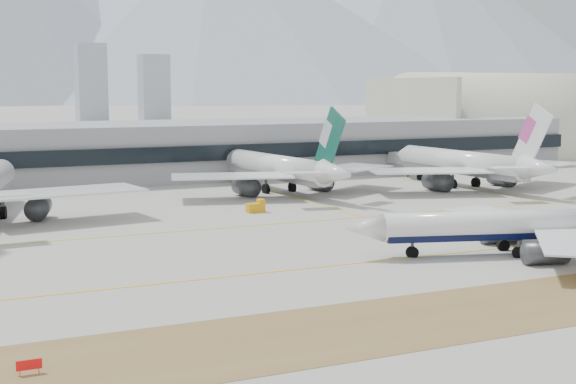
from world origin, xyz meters
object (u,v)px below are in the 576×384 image
terminal (106,152)px  hangar (509,153)px  widebody_cathay (281,169)px  widebody_china_air (468,165)px  taxiing_airliner (517,226)px

terminal → hangar: hangar is taller
widebody_cathay → widebody_china_air: 47.08m
widebody_china_air → hangar: bearing=-48.6°
widebody_china_air → terminal: size_ratio=0.22×
widebody_cathay → widebody_china_air: (45.88, -10.59, 0.16)m
taxiing_airliner → terminal: taxiing_airliner is taller
widebody_cathay → taxiing_airliner: bearing=176.7°
widebody_china_air → terminal: 95.87m
widebody_china_air → terminal: widebody_china_air is taller
widebody_china_air → hangar: size_ratio=0.67×
hangar → widebody_china_air: bearing=-135.2°
widebody_china_air → taxiing_airliner: bearing=144.6°
taxiing_airliner → widebody_cathay: bearing=-71.7°
taxiing_airliner → widebody_cathay: (-3.67, 78.36, 1.39)m
taxiing_airliner → widebody_china_air: (42.21, 67.77, 1.55)m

